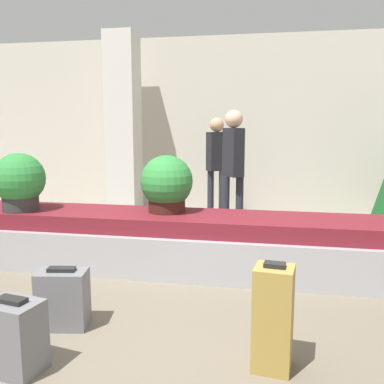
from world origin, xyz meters
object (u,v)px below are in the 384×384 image
(pillar, at_px, (124,125))
(potted_plant_2, at_px, (167,184))
(suitcase_3, at_px, (273,318))
(traveler_1, at_px, (233,160))
(potted_plant_0, at_px, (19,182))
(suitcase_1, at_px, (14,336))
(traveler_0, at_px, (217,158))
(suitcase_2, at_px, (63,299))

(pillar, relative_size, potted_plant_2, 4.99)
(suitcase_3, distance_m, traveler_1, 3.55)
(suitcase_3, distance_m, potted_plant_0, 3.38)
(pillar, xyz_separation_m, suitcase_1, (1.06, -5.05, -1.36))
(potted_plant_2, xyz_separation_m, traveler_0, (0.21, 2.60, 0.09))
(suitcase_3, relative_size, traveler_0, 0.43)
(suitcase_2, relative_size, potted_plant_2, 0.77)
(potted_plant_0, bearing_deg, suitcase_1, -59.00)
(pillar, height_order, suitcase_1, pillar)
(pillar, relative_size, traveler_1, 1.77)
(traveler_1, bearing_deg, pillar, 22.36)
(suitcase_3, xyz_separation_m, potted_plant_0, (-2.87, 1.68, 0.60))
(traveler_1, bearing_deg, suitcase_3, 153.68)
(suitcase_2, relative_size, traveler_0, 0.29)
(suitcase_2, height_order, traveler_0, traveler_0)
(suitcase_2, xyz_separation_m, suitcase_3, (1.64, -0.28, 0.12))
(suitcase_3, relative_size, potted_plant_0, 1.10)
(potted_plant_2, height_order, traveler_1, traveler_1)
(pillar, distance_m, traveler_0, 1.81)
(suitcase_3, height_order, potted_plant_0, potted_plant_0)
(pillar, height_order, traveler_1, pillar)
(potted_plant_0, bearing_deg, suitcase_2, -48.57)
(pillar, height_order, potted_plant_0, pillar)
(pillar, xyz_separation_m, traveler_1, (2.10, -1.27, -0.50))
(suitcase_2, distance_m, traveler_1, 3.41)
(potted_plant_2, distance_m, traveler_0, 2.61)
(traveler_0, height_order, traveler_1, traveler_1)
(suitcase_2, distance_m, suitcase_3, 1.67)
(potted_plant_0, height_order, traveler_0, traveler_0)
(pillar, distance_m, suitcase_2, 4.73)
(potted_plant_0, bearing_deg, traveler_1, 37.50)
(potted_plant_2, xyz_separation_m, traveler_1, (0.60, 1.49, 0.16))
(suitcase_2, distance_m, traveler_0, 4.37)
(suitcase_1, relative_size, traveler_1, 0.28)
(suitcase_3, bearing_deg, suitcase_2, 177.09)
(suitcase_3, bearing_deg, potted_plant_0, 156.63)
(suitcase_2, relative_size, suitcase_3, 0.67)
(suitcase_3, bearing_deg, suitcase_1, -160.91)
(suitcase_1, xyz_separation_m, suitcase_2, (0.01, 0.64, -0.01))
(potted_plant_0, relative_size, potted_plant_2, 1.03)
(suitcase_2, bearing_deg, suitcase_3, -19.77)
(potted_plant_0, distance_m, traveler_1, 2.86)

